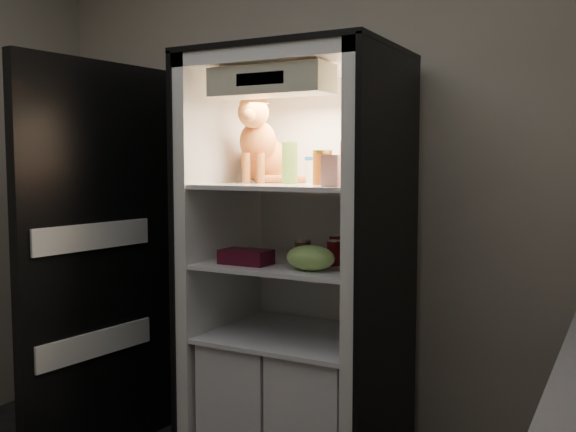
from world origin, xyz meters
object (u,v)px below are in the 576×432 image
at_px(soda_can_a, 336,247).
at_px(condiment_jar, 303,250).
at_px(parmesan_shaker, 290,163).
at_px(mayo_tub, 314,170).
at_px(refrigerator, 301,292).
at_px(salsa_jar, 322,167).
at_px(berry_box_right, 255,257).
at_px(grape_bag, 310,258).
at_px(berry_box_left, 237,256).
at_px(tabby_cat, 261,149).
at_px(soda_can_c, 334,253).
at_px(pepper_jar, 354,161).
at_px(soda_can_b, 356,252).
at_px(cream_carton, 333,171).

bearing_deg(soda_can_a, condiment_jar, -133.81).
distance_m(parmesan_shaker, condiment_jar, 0.40).
bearing_deg(mayo_tub, refrigerator, -100.52).
xyz_separation_m(salsa_jar, soda_can_a, (-0.02, 0.18, -0.37)).
bearing_deg(berry_box_right, parmesan_shaker, 65.77).
xyz_separation_m(grape_bag, berry_box_left, (-0.37, 0.01, -0.02)).
xyz_separation_m(tabby_cat, salsa_jar, (0.38, -0.12, -0.08)).
relative_size(tabby_cat, soda_can_c, 3.88).
relative_size(mayo_tub, pepper_jar, 0.61).
bearing_deg(soda_can_b, berry_box_left, -162.14).
xyz_separation_m(tabby_cat, condiment_jar, (0.25, -0.05, -0.46)).
height_order(cream_carton, berry_box_right, cream_carton).
relative_size(pepper_jar, berry_box_left, 1.59).
relative_size(mayo_tub, cream_carton, 0.97).
bearing_deg(refrigerator, soda_can_c, -22.25).
distance_m(salsa_jar, berry_box_left, 0.54).
distance_m(salsa_jar, condiment_jar, 0.40).
xyz_separation_m(cream_carton, berry_box_left, (-0.47, 0.02, -0.38)).
bearing_deg(mayo_tub, tabby_cat, -161.58).
bearing_deg(tabby_cat, berry_box_right, -79.72).
xyz_separation_m(soda_can_b, berry_box_right, (-0.41, -0.16, -0.03)).
height_order(tabby_cat, mayo_tub, tabby_cat).
relative_size(salsa_jar, pepper_jar, 0.73).
bearing_deg(berry_box_left, soda_can_c, 19.75).
bearing_deg(soda_can_a, salsa_jar, -85.12).
height_order(parmesan_shaker, salsa_jar, parmesan_shaker).
bearing_deg(soda_can_c, cream_carton, -67.29).
xyz_separation_m(pepper_jar, soda_can_b, (0.04, -0.07, -0.39)).
bearing_deg(berry_box_left, soda_can_b, 17.86).
bearing_deg(soda_can_c, berry_box_right, -155.26).
xyz_separation_m(cream_carton, soda_can_c, (-0.07, 0.17, -0.36)).
height_order(salsa_jar, pepper_jar, pepper_jar).
bearing_deg(berry_box_left, tabby_cat, 94.46).
distance_m(pepper_jar, grape_bag, 0.47).
height_order(tabby_cat, pepper_jar, tabby_cat).
bearing_deg(mayo_tub, berry_box_left, -123.92).
relative_size(salsa_jar, grape_bag, 0.70).
bearing_deg(soda_can_b, grape_bag, -127.28).
bearing_deg(berry_box_right, mayo_tub, 68.67).
bearing_deg(salsa_jar, soda_can_c, 21.40).
xyz_separation_m(refrigerator, salsa_jar, (0.16, -0.10, 0.57)).
xyz_separation_m(parmesan_shaker, cream_carton, (0.30, -0.20, -0.03)).
bearing_deg(tabby_cat, soda_can_a, -4.61).
distance_m(cream_carton, condiment_jar, 0.49).
xyz_separation_m(cream_carton, soda_can_b, (0.03, 0.18, -0.35)).
bearing_deg(cream_carton, berry_box_right, 176.51).
xyz_separation_m(refrigerator, berry_box_left, (-0.20, -0.23, 0.18)).
distance_m(pepper_jar, berry_box_right, 0.60).
bearing_deg(parmesan_shaker, tabby_cat, 159.88).
relative_size(mayo_tub, berry_box_right, 0.95).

